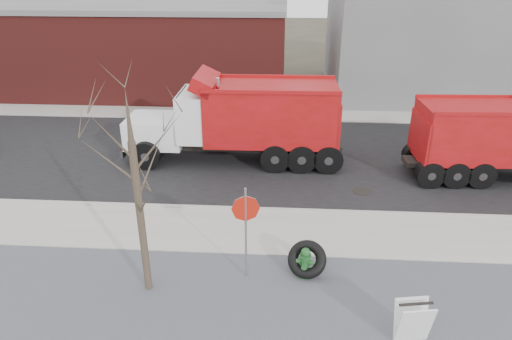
# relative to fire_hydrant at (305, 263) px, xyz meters

# --- Properties ---
(ground) EXTENTS (120.00, 120.00, 0.00)m
(ground) POSITION_rel_fire_hydrant_xyz_m (-0.76, 1.82, -0.39)
(ground) COLOR #383328
(ground) RESTS_ON ground
(gravel_verge) EXTENTS (60.00, 5.00, 0.03)m
(gravel_verge) POSITION_rel_fire_hydrant_xyz_m (-0.76, -1.68, -0.38)
(gravel_verge) COLOR slate
(gravel_verge) RESTS_ON ground
(sidewalk) EXTENTS (60.00, 2.50, 0.06)m
(sidewalk) POSITION_rel_fire_hydrant_xyz_m (-0.76, 2.07, -0.36)
(sidewalk) COLOR #9E9B93
(sidewalk) RESTS_ON ground
(curb) EXTENTS (60.00, 0.15, 0.11)m
(curb) POSITION_rel_fire_hydrant_xyz_m (-0.76, 3.37, -0.34)
(curb) COLOR #9E9B93
(curb) RESTS_ON ground
(road) EXTENTS (60.00, 9.40, 0.02)m
(road) POSITION_rel_fire_hydrant_xyz_m (-0.76, 8.12, -0.38)
(road) COLOR black
(road) RESTS_ON ground
(far_sidewalk) EXTENTS (60.00, 2.00, 0.06)m
(far_sidewalk) POSITION_rel_fire_hydrant_xyz_m (-0.76, 13.82, -0.36)
(far_sidewalk) COLOR #9E9B93
(far_sidewalk) RESTS_ON ground
(building_grey) EXTENTS (12.00, 10.00, 8.00)m
(building_grey) POSITION_rel_fire_hydrant_xyz_m (8.24, 19.82, 3.61)
(building_grey) COLOR gray
(building_grey) RESTS_ON ground
(building_brick) EXTENTS (20.20, 8.20, 5.30)m
(building_brick) POSITION_rel_fire_hydrant_xyz_m (-10.76, 18.82, 2.26)
(building_brick) COLOR maroon
(building_brick) RESTS_ON ground
(bare_tree) EXTENTS (3.20, 3.20, 5.20)m
(bare_tree) POSITION_rel_fire_hydrant_xyz_m (-3.96, -0.78, 2.90)
(bare_tree) COLOR #382D23
(bare_tree) RESTS_ON ground
(fire_hydrant) EXTENTS (0.49, 0.48, 0.86)m
(fire_hydrant) POSITION_rel_fire_hydrant_xyz_m (0.00, 0.00, 0.00)
(fire_hydrant) COLOR #265F24
(fire_hydrant) RESTS_ON ground
(truck_tire) EXTENTS (1.18, 1.07, 0.96)m
(truck_tire) POSITION_rel_fire_hydrant_xyz_m (0.05, 0.10, 0.06)
(truck_tire) COLOR black
(truck_tire) RESTS_ON ground
(stop_sign) EXTENTS (0.70, 0.16, 2.62)m
(stop_sign) POSITION_rel_fire_hydrant_xyz_m (-1.53, -0.14, 1.40)
(stop_sign) COLOR gray
(stop_sign) RESTS_ON ground
(sandwich_board) EXTENTS (0.81, 0.58, 1.03)m
(sandwich_board) POSITION_rel_fire_hydrant_xyz_m (2.23, -2.16, 0.15)
(sandwich_board) COLOR white
(sandwich_board) RESTS_ON ground
(dump_truck_red_a) EXTENTS (8.08, 2.53, 3.25)m
(dump_truck_red_a) POSITION_rel_fire_hydrant_xyz_m (7.68, 6.59, 1.26)
(dump_truck_red_a) COLOR black
(dump_truck_red_a) RESTS_ON ground
(dump_truck_red_b) EXTENTS (8.74, 2.60, 3.68)m
(dump_truck_red_b) POSITION_rel_fire_hydrant_xyz_m (-2.32, 7.58, 1.48)
(dump_truck_red_b) COLOR black
(dump_truck_red_b) RESTS_ON ground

